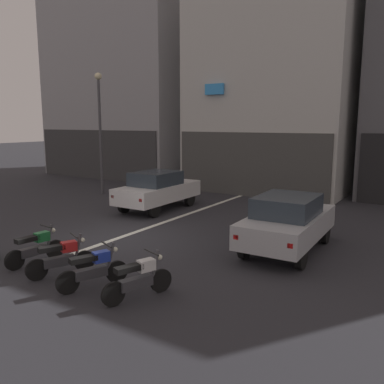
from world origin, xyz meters
TOP-DOWN VIEW (x-y plane):
  - ground_plane at (0.00, 0.00)m, footprint 120.00×120.00m
  - lane_centre_line at (0.00, 6.00)m, footprint 0.20×18.00m
  - building_corner_left at (-10.85, 14.30)m, footprint 10.51×9.15m
  - building_mid_block at (0.39, 14.31)m, footprint 8.38×10.19m
  - car_white_crossing_near at (-1.57, 4.32)m, footprint 1.80×4.12m
  - car_silver_parked_kerbside at (5.01, 1.86)m, footprint 1.87×4.15m
  - car_red_down_street at (1.29, 12.90)m, footprint 2.26×4.29m
  - street_lamp at (-6.40, 5.86)m, footprint 0.36×0.36m
  - motorcycle_green_row_leftmost at (-0.16, -2.76)m, footprint 0.55×1.67m
  - motorcycle_red_row_left_mid at (1.05, -2.93)m, footprint 0.77×1.56m
  - motorcycle_blue_row_centre at (2.27, -3.05)m, footprint 0.75×1.57m
  - motorcycle_white_row_right_mid at (3.48, -2.93)m, footprint 0.70×1.60m

SIDE VIEW (x-z plane):
  - ground_plane at x=0.00m, z-range 0.00..0.00m
  - lane_centre_line at x=0.00m, z-range 0.00..0.01m
  - motorcycle_green_row_leftmost at x=-0.16m, z-range -0.03..0.95m
  - motorcycle_red_row_left_mid at x=1.05m, z-range -0.03..0.95m
  - motorcycle_blue_row_centre at x=2.27m, z-range -0.03..0.95m
  - motorcycle_white_row_right_mid at x=3.48m, z-range -0.03..0.95m
  - car_white_crossing_near at x=-1.57m, z-range 0.07..1.71m
  - car_silver_parked_kerbside at x=5.01m, z-range 0.07..1.71m
  - car_red_down_street at x=1.29m, z-range 0.07..1.71m
  - street_lamp at x=-6.40m, z-range 0.72..6.86m
  - building_corner_left at x=-10.85m, z-range -0.01..12.09m
  - building_mid_block at x=0.39m, z-range -0.01..18.30m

